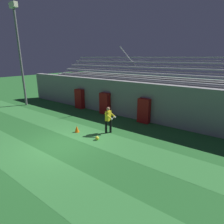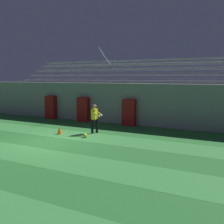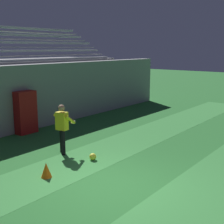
# 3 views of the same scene
# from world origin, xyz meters

# --- Properties ---
(ground_plane) EXTENTS (80.00, 80.00, 0.00)m
(ground_plane) POSITION_xyz_m (0.00, 0.00, 0.00)
(ground_plane) COLOR #286B2D
(turf_stripe_mid) EXTENTS (28.00, 1.97, 0.01)m
(turf_stripe_mid) POSITION_xyz_m (0.00, -2.06, 0.00)
(turf_stripe_mid) COLOR #38843D
(turf_stripe_mid) RESTS_ON ground
(turf_stripe_far) EXTENTS (28.00, 1.97, 0.01)m
(turf_stripe_far) POSITION_xyz_m (0.00, 1.88, 0.00)
(turf_stripe_far) COLOR #38843D
(turf_stripe_far) RESTS_ON ground
(back_wall) EXTENTS (24.00, 0.60, 2.80)m
(back_wall) POSITION_xyz_m (0.00, 6.50, 1.40)
(back_wall) COLOR gray
(back_wall) RESTS_ON ground
(padding_pillar_gate_left) EXTENTS (0.87, 0.44, 1.76)m
(padding_pillar_gate_left) POSITION_xyz_m (-1.81, 5.95, 0.88)
(padding_pillar_gate_left) COLOR maroon
(padding_pillar_gate_left) RESTS_ON ground
(padding_pillar_gate_right) EXTENTS (0.87, 0.44, 1.76)m
(padding_pillar_gate_right) POSITION_xyz_m (1.81, 5.95, 0.88)
(padding_pillar_gate_right) COLOR maroon
(padding_pillar_gate_right) RESTS_ON ground
(padding_pillar_far_left) EXTENTS (0.87, 0.44, 1.76)m
(padding_pillar_far_left) POSITION_xyz_m (-4.82, 5.95, 0.88)
(padding_pillar_far_left) COLOR maroon
(padding_pillar_far_left) RESTS_ON ground
(bleacher_stand) EXTENTS (18.00, 4.05, 5.43)m
(bleacher_stand) POSITION_xyz_m (-0.00, 8.84, 1.50)
(bleacher_stand) COLOR gray
(bleacher_stand) RESTS_ON ground
(floodlight_pole) EXTENTS (0.90, 0.36, 9.14)m
(floodlight_pole) POSITION_xyz_m (-9.96, 3.56, 5.68)
(floodlight_pole) COLOR slate
(floodlight_pole) RESTS_ON ground
(goalkeeper) EXTENTS (0.59, 0.63, 1.67)m
(goalkeeper) POSITION_xyz_m (0.99, 2.87, 0.95)
(goalkeeper) COLOR black
(goalkeeper) RESTS_ON ground
(soccer_ball) EXTENTS (0.22, 0.22, 0.22)m
(soccer_ball) POSITION_xyz_m (1.12, 1.65, 0.11)
(soccer_ball) COLOR yellow
(soccer_ball) RESTS_ON ground
(traffic_cone) EXTENTS (0.30, 0.30, 0.42)m
(traffic_cone) POSITION_xyz_m (-0.68, 1.75, 0.21)
(traffic_cone) COLOR orange
(traffic_cone) RESTS_ON ground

